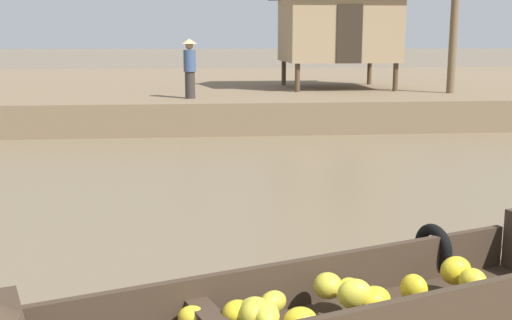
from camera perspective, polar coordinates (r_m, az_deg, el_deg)
The scene contains 5 objects.
ground_plane at distance 10.33m, azimuth -5.31°, elevation -3.31°, with size 300.00×300.00×0.00m, color #726047.
riverbank_strip at distance 26.42m, azimuth -5.60°, elevation 6.33°, with size 160.00×20.00×0.87m, color #756047.
banana_boat at distance 5.47m, azimuth 7.00°, elevation -13.06°, with size 6.06×3.01×0.95m.
stilt_house_mid_right at distance 21.84m, azimuth 7.38°, elevation 12.11°, with size 4.28×3.93×4.07m.
vendor_person at distance 17.90m, azimuth -6.03°, elevation 8.52°, with size 0.44×0.44×1.66m.
Camera 1 is at (-0.03, -0.01, 2.53)m, focal length 44.18 mm.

